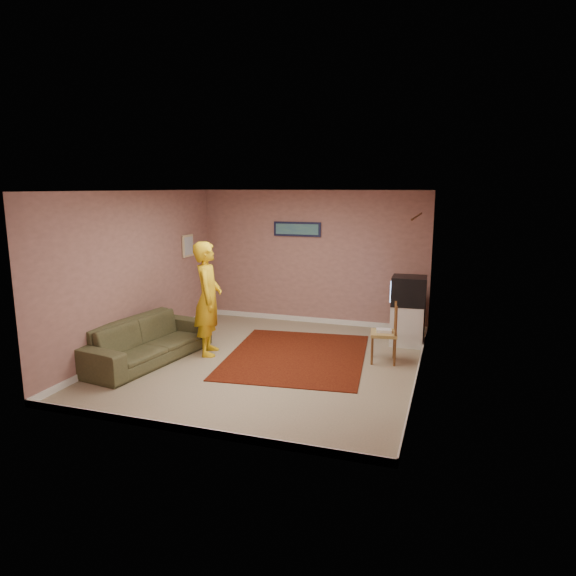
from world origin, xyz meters
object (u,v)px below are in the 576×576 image
(person, at_px, (208,299))
(tv_cabinet, at_px, (407,325))
(chair_b, at_px, (384,326))
(crt_tv, at_px, (409,291))
(chair_a, at_px, (404,304))
(sofa, at_px, (147,341))

(person, bearing_deg, tv_cabinet, -82.90)
(chair_b, bearing_deg, person, -88.03)
(crt_tv, height_order, chair_a, crt_tv)
(tv_cabinet, bearing_deg, person, -153.55)
(sofa, relative_size, person, 1.22)
(crt_tv, bearing_deg, chair_b, -106.60)
(chair_a, height_order, person, person)
(tv_cabinet, relative_size, sofa, 0.31)
(chair_a, height_order, chair_b, chair_b)
(tv_cabinet, relative_size, crt_tv, 1.16)
(crt_tv, xyz_separation_m, sofa, (-3.74, -2.12, -0.61))
(tv_cabinet, distance_m, sofa, 4.31)
(crt_tv, height_order, chair_b, crt_tv)
(crt_tv, bearing_deg, person, -155.58)
(chair_b, relative_size, person, 0.28)
(sofa, bearing_deg, chair_a, -44.03)
(crt_tv, xyz_separation_m, person, (-2.99, -1.49, -0.03))
(tv_cabinet, distance_m, chair_a, 0.67)
(tv_cabinet, height_order, chair_b, chair_b)
(crt_tv, height_order, sofa, crt_tv)
(tv_cabinet, distance_m, chair_b, 1.07)
(chair_a, bearing_deg, person, -154.99)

